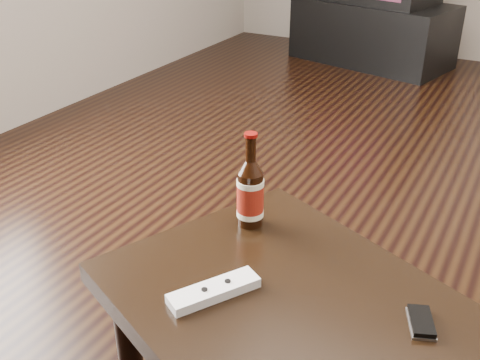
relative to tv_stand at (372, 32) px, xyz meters
The scene contains 5 objects.
tv_stand is the anchor object (origin of this frame).
coffee_table 3.48m from the tv_stand, 74.54° to the right, with size 1.22×1.00×0.40m.
beer_bottle 3.14m from the tv_stand, 79.18° to the right, with size 0.09×0.09×0.26m.
phone 3.42m from the tv_stand, 71.75° to the right, with size 0.08×0.10×0.02m.
remote 3.43m from the tv_stand, 78.98° to the right, with size 0.15×0.20×0.03m.
Camera 1 is at (-0.01, -1.61, 1.18)m, focal length 42.00 mm.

